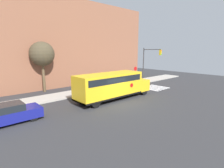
% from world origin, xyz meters
% --- Properties ---
extents(ground_plane, '(60.00, 60.00, 0.00)m').
position_xyz_m(ground_plane, '(0.00, 0.00, 0.00)').
color(ground_plane, '#333335').
extents(sidewalk_strip, '(44.00, 3.00, 0.15)m').
position_xyz_m(sidewalk_strip, '(0.00, 6.50, 0.07)').
color(sidewalk_strip, '#B2ADA3').
rests_on(sidewalk_strip, ground).
extents(building_backdrop, '(32.00, 4.00, 12.72)m').
position_xyz_m(building_backdrop, '(0.00, 13.00, 6.36)').
color(building_backdrop, '#935B42').
rests_on(building_backdrop, ground).
extents(crosswalk_stripes, '(3.30, 3.20, 0.01)m').
position_xyz_m(crosswalk_stripes, '(9.13, 2.00, 0.00)').
color(crosswalk_stripes, white).
rests_on(crosswalk_stripes, ground).
extents(school_bus, '(9.37, 2.57, 2.91)m').
position_xyz_m(school_bus, '(0.46, 1.54, 1.68)').
color(school_bus, yellow).
rests_on(school_bus, ground).
extents(parked_car, '(4.38, 1.82, 1.47)m').
position_xyz_m(parked_car, '(-9.51, 1.88, 0.74)').
color(parked_car, navy).
rests_on(parked_car, ground).
extents(stop_sign, '(0.66, 0.10, 2.80)m').
position_xyz_m(stop_sign, '(9.19, 5.75, 1.82)').
color(stop_sign, '#38383A').
rests_on(stop_sign, ground).
extents(traffic_light, '(0.28, 3.34, 5.70)m').
position_xyz_m(traffic_light, '(11.14, 4.68, 3.77)').
color(traffic_light, '#38383A').
rests_on(traffic_light, ground).
extents(tree_near_sidewalk, '(3.07, 3.07, 6.41)m').
position_xyz_m(tree_near_sidewalk, '(-3.66, 10.17, 4.82)').
color(tree_near_sidewalk, brown).
rests_on(tree_near_sidewalk, ground).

